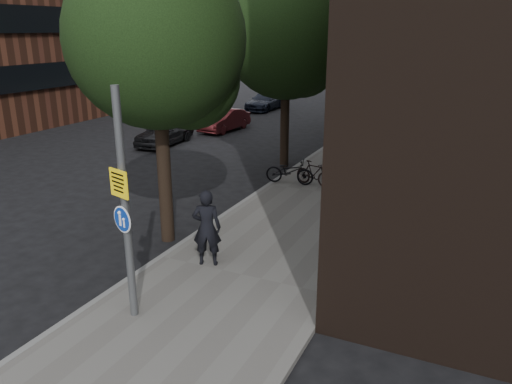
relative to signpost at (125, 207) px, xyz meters
The scene contains 15 objects.
ground 2.73m from the signpost, 44.61° to the right, with size 120.00×120.00×0.00m, color black.
sidewalk 9.45m from the signpost, 82.62° to the left, with size 4.50×60.00×0.12m, color #63605B.
curb_edge 9.44m from the signpost, 96.74° to the left, with size 0.15×60.00×0.13m, color slate.
street_tree_near 4.88m from the signpost, 113.27° to the left, with size 4.40×4.40×7.50m.
street_tree_mid 12.63m from the signpost, 97.47° to the left, with size 5.00×5.00×7.80m.
street_tree_far 21.46m from the signpost, 94.32° to the left, with size 5.00×5.00×7.80m.
signpost is the anchor object (origin of this frame).
pedestrian 2.90m from the signpost, 85.74° to the left, with size 0.68×0.45×1.88m, color black.
parked_bike_facade_near 9.98m from the signpost, 72.64° to the left, with size 0.57×1.63×0.86m, color black.
parked_bike_facade_far 9.28m from the signpost, 75.75° to the left, with size 0.44×1.54×0.93m, color black.
parked_bike_curb_near 9.71m from the signpost, 92.56° to the left, with size 0.62×1.78×0.93m, color black.
parked_bike_curb_far 9.87m from the signpost, 87.32° to the left, with size 0.42×1.49×0.90m, color black.
parked_car_near 16.05m from the signpost, 122.77° to the left, with size 1.55×3.86×1.32m, color black.
parked_car_mid 19.40m from the signpost, 113.17° to the left, with size 1.28×3.67×1.21m, color #54181A.
parked_car_far 27.22m from the signpost, 108.56° to the left, with size 1.70×4.18×1.21m, color black.
Camera 1 is at (4.96, -5.93, 5.55)m, focal length 35.00 mm.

